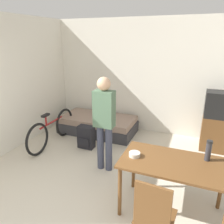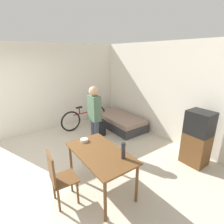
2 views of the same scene
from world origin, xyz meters
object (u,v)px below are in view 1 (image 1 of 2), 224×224
wooden_chair (153,216)px  mate_bowl (135,154)px  daybed (98,124)px  thermos_flask (209,150)px  person_standing (104,118)px  dining_table (174,168)px  backpack (86,137)px  bicycle (52,130)px  tv (216,121)px

wooden_chair → mate_bowl: 0.84m
daybed → wooden_chair: 3.41m
thermos_flask → person_standing: bearing=165.8°
dining_table → wooden_chair: size_ratio=1.39×
daybed → backpack: (0.13, -0.85, 0.04)m
mate_bowl → backpack: (-1.42, 1.24, -0.55)m
bicycle → mate_bowl: mate_bowl is taller
tv → dining_table: size_ratio=0.93×
mate_bowl → backpack: 1.96m
backpack → person_standing: bearing=-40.1°
dining_table → mate_bowl: mate_bowl is taller
tv → dining_table: bearing=-105.1°
person_standing → thermos_flask: size_ratio=6.06×
dining_table → daybed: bearing=135.1°
bicycle → tv: bearing=18.2°
bicycle → thermos_flask: (3.07, -0.86, 0.57)m
daybed → thermos_flask: bearing=-37.1°
wooden_chair → backpack: bearing=133.5°
wooden_chair → backpack: size_ratio=1.97×
tv → dining_table: tv is taller
wooden_chair → bicycle: size_ratio=0.58×
dining_table → wooden_chair: 0.75m
person_standing → backpack: person_standing is taller
thermos_flask → mate_bowl: thermos_flask is taller
dining_table → bicycle: (-2.69, 1.07, -0.33)m
mate_bowl → backpack: size_ratio=0.30×
bicycle → mate_bowl: bearing=-27.0°
tv → backpack: bearing=-159.3°
dining_table → wooden_chair: bearing=-97.6°
dining_table → person_standing: 1.41m
mate_bowl → person_standing: bearing=137.8°
thermos_flask → backpack: thermos_flask is taller
dining_table → person_standing: bearing=153.6°
dining_table → person_standing: size_ratio=0.81×
dining_table → bicycle: 2.91m
tv → wooden_chair: tv is taller
thermos_flask → backpack: size_ratio=0.56×
daybed → wooden_chair: bearing=-54.8°
person_standing → wooden_chair: bearing=-49.8°
wooden_chair → person_standing: (-1.14, 1.35, 0.43)m
bicycle → person_standing: 1.65m
tv → dining_table: 2.22m
wooden_chair → bicycle: wooden_chair is taller
dining_table → mate_bowl: 0.52m
dining_table → backpack: size_ratio=2.73×
daybed → bicycle: bicycle is taller
tv → mate_bowl: bearing=-116.4°
wooden_chair → mate_bowl: (-0.41, 0.69, 0.26)m
mate_bowl → daybed: bearing=126.5°
tv → wooden_chair: 2.96m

